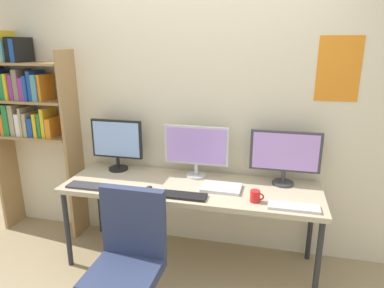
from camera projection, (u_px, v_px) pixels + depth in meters
name	position (u px, v px, depth m)	size (l,w,h in m)	color
wall_back	(202.00, 111.00, 3.13)	(4.55, 0.11, 2.60)	beige
desk	(191.00, 191.00, 2.91)	(2.15, 0.68, 0.74)	tan
bookshelf	(27.00, 108.00, 3.33)	(0.83, 0.28, 2.00)	#9E7A4C
office_chair	(128.00, 278.00, 2.27)	(0.52, 0.52, 0.99)	#2D2D33
monitor_left	(117.00, 142.00, 3.18)	(0.49, 0.18, 0.48)	black
monitor_center	(196.00, 148.00, 3.02)	(0.57, 0.18, 0.46)	silver
monitor_right	(285.00, 154.00, 2.85)	(0.58, 0.18, 0.46)	#38383D
keyboard_left	(88.00, 186.00, 2.86)	(0.34, 0.13, 0.02)	#38383D
keyboard_center	(184.00, 196.00, 2.68)	(0.36, 0.13, 0.02)	black
keyboard_right	(294.00, 207.00, 2.49)	(0.37, 0.13, 0.02)	silver
computer_mouse	(149.00, 189.00, 2.79)	(0.06, 0.10, 0.03)	black
laptop_closed	(221.00, 188.00, 2.82)	(0.32, 0.22, 0.02)	silver
coffee_mug	(255.00, 196.00, 2.59)	(0.11, 0.08, 0.09)	red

